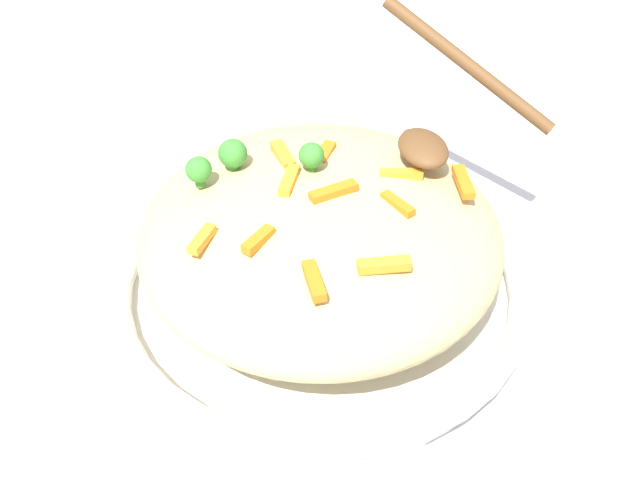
# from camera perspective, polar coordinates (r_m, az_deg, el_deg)

# --- Properties ---
(ground_plane) EXTENTS (2.40, 2.40, 0.00)m
(ground_plane) POSITION_cam_1_polar(r_m,az_deg,el_deg) (0.69, -0.00, -4.91)
(ground_plane) COLOR silver
(serving_bowl) EXTENTS (0.36, 0.36, 0.05)m
(serving_bowl) POSITION_cam_1_polar(r_m,az_deg,el_deg) (0.67, -0.00, -3.44)
(serving_bowl) COLOR white
(serving_bowl) RESTS_ON ground_plane
(pasta_mound) EXTENTS (0.31, 0.30, 0.09)m
(pasta_mound) POSITION_cam_1_polar(r_m,az_deg,el_deg) (0.63, -0.00, 0.51)
(pasta_mound) COLOR #D1BA7A
(pasta_mound) RESTS_ON serving_bowl
(carrot_piece_0) EXTENTS (0.02, 0.04, 0.01)m
(carrot_piece_0) POSITION_cam_1_polar(r_m,az_deg,el_deg) (0.63, 6.09, 4.89)
(carrot_piece_0) COLOR orange
(carrot_piece_0) RESTS_ON pasta_mound
(carrot_piece_1) EXTENTS (0.03, 0.02, 0.01)m
(carrot_piece_1) POSITION_cam_1_polar(r_m,az_deg,el_deg) (0.59, 5.82, 2.71)
(carrot_piece_1) COLOR orange
(carrot_piece_1) RESTS_ON pasta_mound
(carrot_piece_2) EXTENTS (0.04, 0.02, 0.01)m
(carrot_piece_2) POSITION_cam_1_polar(r_m,az_deg,el_deg) (0.64, -2.79, 6.36)
(carrot_piece_2) COLOR orange
(carrot_piece_2) RESTS_ON pasta_mound
(carrot_piece_3) EXTENTS (0.04, 0.01, 0.01)m
(carrot_piece_3) POSITION_cam_1_polar(r_m,az_deg,el_deg) (0.53, -0.46, -3.06)
(carrot_piece_3) COLOR orange
(carrot_piece_3) RESTS_ON pasta_mound
(carrot_piece_4) EXTENTS (0.04, 0.02, 0.01)m
(carrot_piece_4) POSITION_cam_1_polar(r_m,az_deg,el_deg) (0.61, -2.32, 4.48)
(carrot_piece_4) COLOR orange
(carrot_piece_4) RESTS_ON pasta_mound
(carrot_piece_5) EXTENTS (0.03, 0.03, 0.01)m
(carrot_piece_5) POSITION_cam_1_polar(r_m,az_deg,el_deg) (0.56, -4.64, 0.02)
(carrot_piece_5) COLOR orange
(carrot_piece_5) RESTS_ON pasta_mound
(carrot_piece_6) EXTENTS (0.03, 0.02, 0.01)m
(carrot_piece_6) POSITION_cam_1_polar(r_m,az_deg,el_deg) (0.57, -8.82, 0.07)
(carrot_piece_6) COLOR orange
(carrot_piece_6) RESTS_ON pasta_mound
(carrot_piece_7) EXTENTS (0.01, 0.04, 0.01)m
(carrot_piece_7) POSITION_cam_1_polar(r_m,az_deg,el_deg) (0.54, 4.83, -1.87)
(carrot_piece_7) COLOR orange
(carrot_piece_7) RESTS_ON pasta_mound
(carrot_piece_8) EXTENTS (0.03, 0.03, 0.01)m
(carrot_piece_8) POSITION_cam_1_polar(r_m,az_deg,el_deg) (0.65, 0.38, 6.54)
(carrot_piece_8) COLOR orange
(carrot_piece_8) RESTS_ON pasta_mound
(carrot_piece_9) EXTENTS (0.02, 0.04, 0.01)m
(carrot_piece_9) POSITION_cam_1_polar(r_m,az_deg,el_deg) (0.60, 1.02, 3.67)
(carrot_piece_9) COLOR orange
(carrot_piece_9) RESTS_ON pasta_mound
(carrot_piece_10) EXTENTS (0.04, 0.02, 0.01)m
(carrot_piece_10) POSITION_cam_1_polar(r_m,az_deg,el_deg) (0.63, 10.67, 4.32)
(carrot_piece_10) COLOR orange
(carrot_piece_10) RESTS_ON pasta_mound
(broccoli_floret_0) EXTENTS (0.02, 0.02, 0.03)m
(broccoli_floret_0) POSITION_cam_1_polar(r_m,az_deg,el_deg) (0.62, -0.42, 6.34)
(broccoli_floret_0) COLOR #377928
(broccoli_floret_0) RESTS_ON pasta_mound
(broccoli_floret_1) EXTENTS (0.02, 0.02, 0.03)m
(broccoli_floret_1) POSITION_cam_1_polar(r_m,az_deg,el_deg) (0.63, -6.54, 6.42)
(broccoli_floret_1) COLOR #377928
(broccoli_floret_1) RESTS_ON pasta_mound
(broccoli_floret_2) EXTENTS (0.02, 0.02, 0.03)m
(broccoli_floret_2) POSITION_cam_1_polar(r_m,az_deg,el_deg) (0.62, -9.06, 5.19)
(broccoli_floret_2) COLOR #377928
(broccoli_floret_2) RESTS_ON pasta_mound
(serving_spoon) EXTENTS (0.15, 0.14, 0.09)m
(serving_spoon) POSITION_cam_1_polar(r_m,az_deg,el_deg) (0.66, 9.06, 9.26)
(serving_spoon) COLOR brown
(serving_spoon) RESTS_ON pasta_mound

